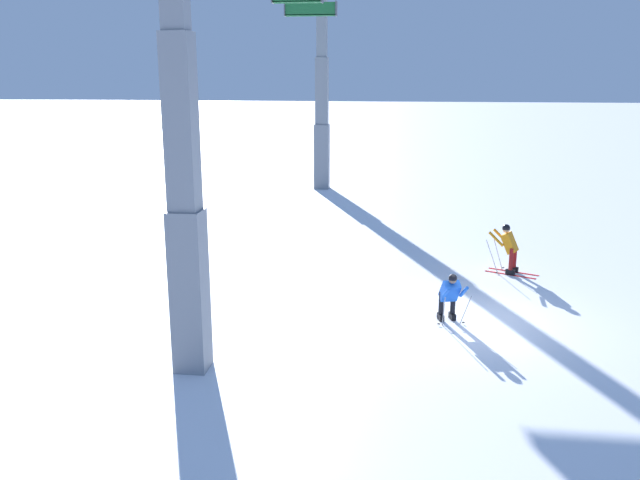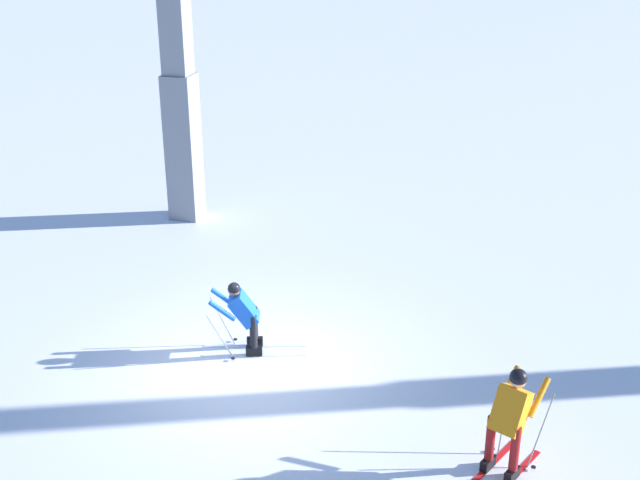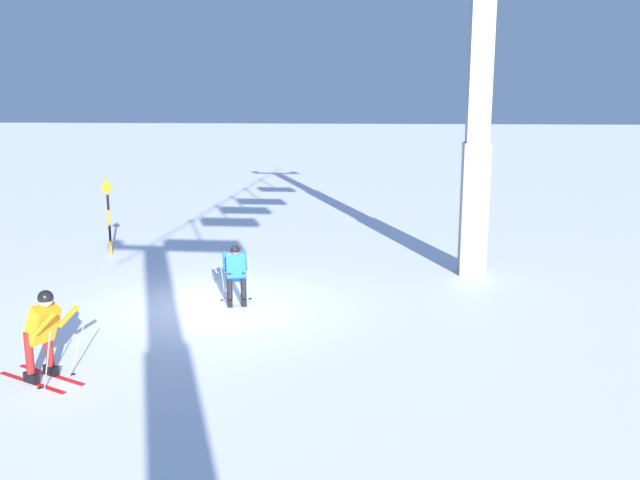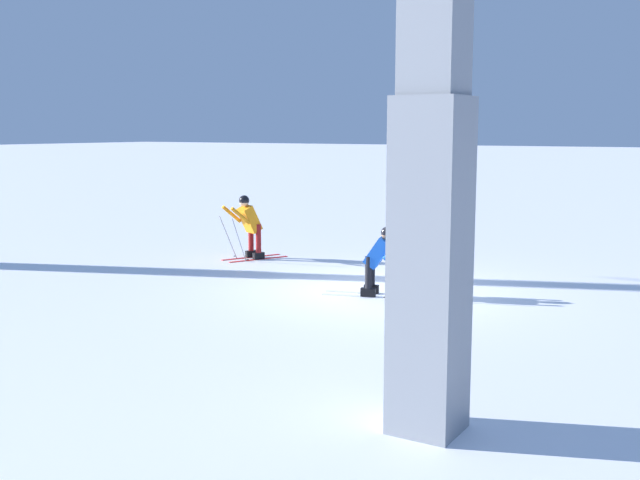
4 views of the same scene
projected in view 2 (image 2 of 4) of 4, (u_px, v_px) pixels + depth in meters
ground_plane at (251, 367)px, 14.43m from camera, size 260.00×260.00×0.00m
skier_carving_main at (244, 313)px, 14.63m from camera, size 1.84×0.98×1.45m
lift_tower_near at (175, 22)px, 18.84m from camera, size 0.69×2.96×10.96m
skier_distant_uphill at (510, 414)px, 11.64m from camera, size 1.19×1.68×1.69m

